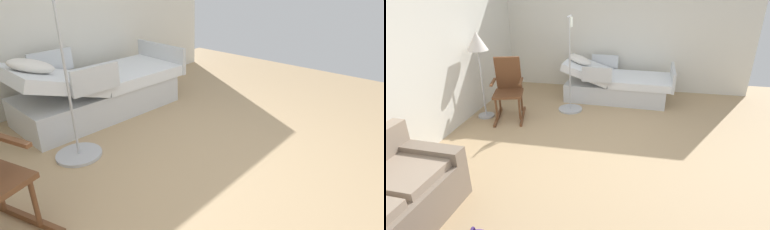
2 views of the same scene
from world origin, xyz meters
The scene contains 7 objects.
ground_plane centered at (0.00, 0.00, 0.00)m, with size 7.25×7.25×0.00m, color tan.
back_wall centered at (0.00, 2.54, 1.35)m, with size 6.00×0.10×2.70m, color silver.
side_wall centered at (2.95, 0.00, 1.35)m, with size 0.10×5.18×2.70m, color silver.
hospital_bed centered at (2.24, 0.06, 0.29)m, with size 1.06×2.15×0.91m.
rocking_chair centered at (1.03, 1.80, 0.50)m, with size 0.86×0.66×1.05m.
floor_lamp centered at (0.93, 2.23, 1.23)m, with size 0.34×0.34×1.48m.
iv_pole centered at (1.52, 0.83, 0.25)m, with size 0.44×0.44×1.69m.
Camera 2 is at (-3.68, -0.35, 2.30)m, focal length 29.02 mm.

